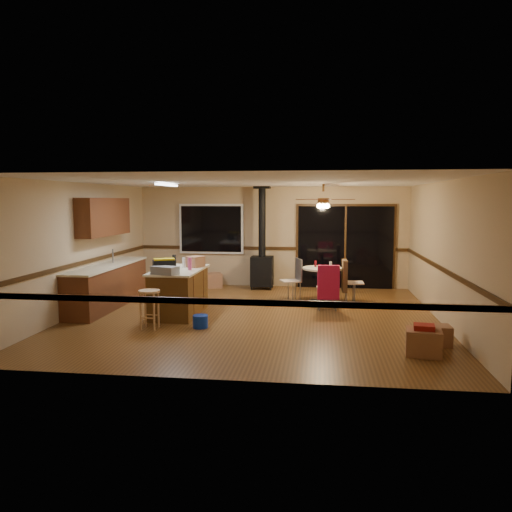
% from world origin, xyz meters
% --- Properties ---
extents(floor, '(7.00, 7.00, 0.00)m').
position_xyz_m(floor, '(0.00, 0.00, 0.00)').
color(floor, brown).
rests_on(floor, ground).
extents(ceiling, '(7.00, 7.00, 0.00)m').
position_xyz_m(ceiling, '(0.00, 0.00, 2.60)').
color(ceiling, silver).
rests_on(ceiling, ground).
extents(wall_back, '(7.00, 0.00, 7.00)m').
position_xyz_m(wall_back, '(0.00, 3.50, 1.30)').
color(wall_back, tan).
rests_on(wall_back, ground).
extents(wall_front, '(7.00, 0.00, 7.00)m').
position_xyz_m(wall_front, '(0.00, -3.50, 1.30)').
color(wall_front, tan).
rests_on(wall_front, ground).
extents(wall_left, '(0.00, 7.00, 7.00)m').
position_xyz_m(wall_left, '(-3.50, 0.00, 1.30)').
color(wall_left, tan).
rests_on(wall_left, ground).
extents(wall_right, '(0.00, 7.00, 7.00)m').
position_xyz_m(wall_right, '(3.50, 0.00, 1.30)').
color(wall_right, tan).
rests_on(wall_right, ground).
extents(chair_rail, '(7.00, 7.00, 0.08)m').
position_xyz_m(chair_rail, '(0.00, 0.00, 1.00)').
color(chair_rail, '#38220E').
rests_on(chair_rail, ground).
extents(window, '(1.72, 0.10, 1.32)m').
position_xyz_m(window, '(-1.60, 3.45, 1.50)').
color(window, black).
rests_on(window, ground).
extents(sliding_door, '(2.52, 0.10, 2.10)m').
position_xyz_m(sliding_door, '(1.90, 3.45, 1.05)').
color(sliding_door, black).
rests_on(sliding_door, ground).
extents(lower_cabinets, '(0.60, 3.00, 0.86)m').
position_xyz_m(lower_cabinets, '(-3.20, 0.50, 0.43)').
color(lower_cabinets, '#532915').
rests_on(lower_cabinets, ground).
extents(countertop, '(0.64, 3.04, 0.04)m').
position_xyz_m(countertop, '(-3.20, 0.50, 0.88)').
color(countertop, beige).
rests_on(countertop, lower_cabinets).
extents(upper_cabinets, '(0.35, 2.00, 0.80)m').
position_xyz_m(upper_cabinets, '(-3.33, 0.70, 1.90)').
color(upper_cabinets, '#532915').
rests_on(upper_cabinets, ground).
extents(kitchen_island, '(0.88, 1.68, 0.90)m').
position_xyz_m(kitchen_island, '(-1.50, 0.00, 0.45)').
color(kitchen_island, '#533414').
rests_on(kitchen_island, ground).
extents(wood_stove, '(0.55, 0.50, 2.52)m').
position_xyz_m(wood_stove, '(-0.20, 3.05, 0.73)').
color(wood_stove, black).
rests_on(wood_stove, ground).
extents(ceiling_fan, '(0.24, 0.24, 0.55)m').
position_xyz_m(ceiling_fan, '(1.32, 1.50, 2.21)').
color(ceiling_fan, brown).
rests_on(ceiling_fan, ceiling).
extents(fluorescent_strip, '(0.10, 1.20, 0.04)m').
position_xyz_m(fluorescent_strip, '(-1.80, 0.30, 2.56)').
color(fluorescent_strip, white).
rests_on(fluorescent_strip, ceiling).
extents(toolbox_grey, '(0.54, 0.41, 0.15)m').
position_xyz_m(toolbox_grey, '(-1.56, -0.70, 0.97)').
color(toolbox_grey, slate).
rests_on(toolbox_grey, kitchen_island).
extents(toolbox_black, '(0.47, 0.37, 0.23)m').
position_xyz_m(toolbox_black, '(-1.65, -0.45, 1.02)').
color(toolbox_black, black).
rests_on(toolbox_black, kitchen_island).
extents(toolbox_yellow_lid, '(0.43, 0.34, 0.03)m').
position_xyz_m(toolbox_yellow_lid, '(-1.65, -0.45, 1.15)').
color(toolbox_yellow_lid, gold).
rests_on(toolbox_yellow_lid, toolbox_black).
extents(box_on_island, '(0.36, 0.40, 0.22)m').
position_xyz_m(box_on_island, '(-1.25, 0.36, 1.01)').
color(box_on_island, brown).
rests_on(box_on_island, kitchen_island).
extents(bottle_dark, '(0.10, 0.10, 0.27)m').
position_xyz_m(bottle_dark, '(-1.64, 0.18, 1.03)').
color(bottle_dark, black).
rests_on(bottle_dark, kitchen_island).
extents(bottle_pink, '(0.08, 0.08, 0.24)m').
position_xyz_m(bottle_pink, '(-1.25, -0.09, 1.02)').
color(bottle_pink, '#D84C8C').
rests_on(bottle_pink, kitchen_island).
extents(bottle_white, '(0.08, 0.08, 0.20)m').
position_xyz_m(bottle_white, '(-1.48, 0.30, 1.00)').
color(bottle_white, white).
rests_on(bottle_white, kitchen_island).
extents(bar_stool, '(0.50, 0.50, 0.69)m').
position_xyz_m(bar_stool, '(-1.69, -1.19, 0.34)').
color(bar_stool, tan).
rests_on(bar_stool, floor).
extents(blue_bucket, '(0.36, 0.36, 0.23)m').
position_xyz_m(blue_bucket, '(-0.83, -1.00, 0.11)').
color(blue_bucket, '#0C2DA8').
rests_on(blue_bucket, floor).
extents(dining_table, '(0.86, 0.86, 0.78)m').
position_xyz_m(dining_table, '(1.32, 1.50, 0.53)').
color(dining_table, black).
rests_on(dining_table, ground).
extents(glass_red, '(0.06, 0.06, 0.14)m').
position_xyz_m(glass_red, '(1.17, 1.60, 0.85)').
color(glass_red, '#590C14').
rests_on(glass_red, dining_table).
extents(glass_cream, '(0.07, 0.07, 0.14)m').
position_xyz_m(glass_cream, '(1.50, 1.45, 0.85)').
color(glass_cream, beige).
rests_on(glass_cream, dining_table).
extents(chair_left, '(0.52, 0.52, 0.51)m').
position_xyz_m(chair_left, '(0.71, 1.64, 0.59)').
color(chair_left, '#BEA88D').
rests_on(chair_left, ground).
extents(chair_near, '(0.47, 0.50, 0.70)m').
position_xyz_m(chair_near, '(1.44, 0.62, 0.60)').
color(chair_near, '#BEA88D').
rests_on(chair_near, ground).
extents(chair_right, '(0.47, 0.44, 0.70)m').
position_xyz_m(chair_right, '(1.83, 1.54, 0.60)').
color(chair_right, '#BEA88D').
rests_on(chair_right, ground).
extents(box_under_window, '(0.57, 0.52, 0.37)m').
position_xyz_m(box_under_window, '(-1.49, 3.04, 0.19)').
color(box_under_window, brown).
rests_on(box_under_window, floor).
extents(box_corner_a, '(0.55, 0.49, 0.38)m').
position_xyz_m(box_corner_a, '(2.78, -2.12, 0.19)').
color(box_corner_a, brown).
rests_on(box_corner_a, floor).
extents(box_corner_b, '(0.39, 0.34, 0.32)m').
position_xyz_m(box_corner_b, '(3.10, -1.59, 0.16)').
color(box_corner_b, brown).
rests_on(box_corner_b, floor).
extents(box_small_red, '(0.32, 0.28, 0.08)m').
position_xyz_m(box_small_red, '(2.78, -2.12, 0.42)').
color(box_small_red, maroon).
rests_on(box_small_red, box_corner_a).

